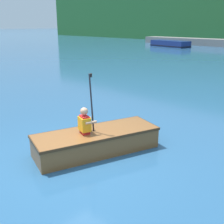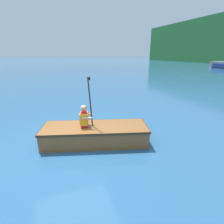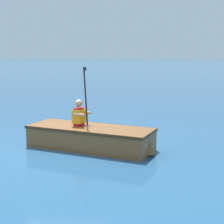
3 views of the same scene
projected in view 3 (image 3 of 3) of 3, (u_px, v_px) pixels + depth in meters
name	position (u px, v px, depth m)	size (l,w,h in m)	color
ground_plane	(58.00, 149.00, 7.74)	(300.00, 300.00, 0.00)	#28567F
rowboat_foreground	(92.00, 136.00, 7.72)	(1.75, 3.03, 0.50)	brown
person_paddler	(79.00, 114.00, 7.76)	(0.41, 0.40, 1.33)	red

